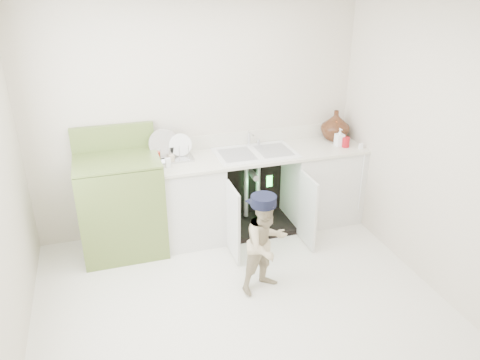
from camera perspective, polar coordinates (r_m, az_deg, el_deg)
name	(u,v)px	position (r m, az deg, el deg)	size (l,w,h in m)	color
ground	(240,302)	(4.27, -0.01, -14.61)	(3.50, 3.50, 0.00)	silver
room_shell	(240,172)	(3.61, -0.01, 0.96)	(6.00, 5.50, 1.26)	beige
counter_run	(258,188)	(5.15, 2.15, -1.01)	(2.44, 1.02, 1.24)	white
avocado_stove	(121,204)	(4.86, -14.26, -2.87)	(0.82, 0.65, 1.27)	olive
repair_worker	(266,243)	(4.16, 3.18, -7.69)	(0.60, 0.98, 0.94)	#C3B38C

